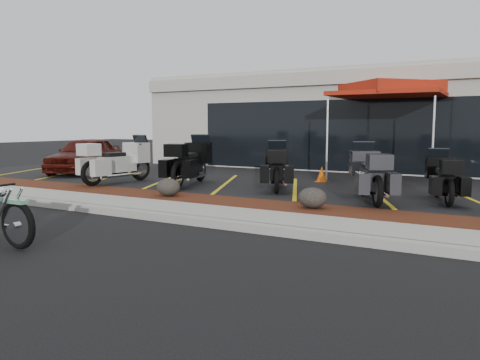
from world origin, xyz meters
The scene contains 17 objects.
ground centered at (0.00, 0.00, 0.00)m, with size 90.00×90.00×0.00m, color black.
curb centered at (0.00, 0.90, 0.07)m, with size 24.00×0.25×0.15m, color gray.
sidewalk centered at (0.00, 1.60, 0.07)m, with size 24.00×1.20×0.15m, color gray.
mulch_bed centered at (0.00, 2.80, 0.08)m, with size 24.00×1.20×0.16m, color #381B0C.
upper_lot centered at (0.00, 8.20, 0.07)m, with size 26.00×9.60×0.15m, color black.
dealership_building centered at (0.00, 14.47, 2.01)m, with size 18.00×8.16×4.00m.
boulder_left centered at (-2.12, 2.73, 0.37)m, with size 0.61×0.51×0.43m, color black.
boulder_mid centered at (1.53, 2.82, 0.37)m, with size 0.60×0.50×0.43m, color black.
hero_cruiser centered at (-1.36, -1.87, 0.49)m, with size 2.78×0.70×0.98m, color #6CA88A, non-canonical shape.
touring_white centered at (-4.97, 5.00, 0.87)m, with size 2.46×0.94×1.43m, color silver, non-canonical shape.
touring_black_front centered at (-3.16, 5.68, 0.88)m, with size 2.49×0.95×1.45m, color black, non-canonical shape.
touring_black_mid centered at (-0.67, 5.87, 0.80)m, with size 2.24×0.86×1.30m, color black, non-canonical shape.
touring_grey centered at (1.98, 5.08, 0.82)m, with size 2.29×0.87×1.33m, color #2A2A2E, non-canonical shape.
touring_black_rear centered at (3.59, 5.75, 0.74)m, with size 2.02×0.77×1.18m, color black, non-canonical shape.
parked_car centered at (-8.35, 5.92, 0.80)m, with size 1.55×3.84×1.31m, color #410E09.
traffic_cone centered at (0.13, 7.42, 0.38)m, with size 0.33×0.33×0.47m, color #CC5006.
popup_canopy centered at (1.66, 9.44, 2.95)m, with size 3.43×3.43×3.08m.
Camera 1 is at (4.84, -6.24, 1.84)m, focal length 35.00 mm.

